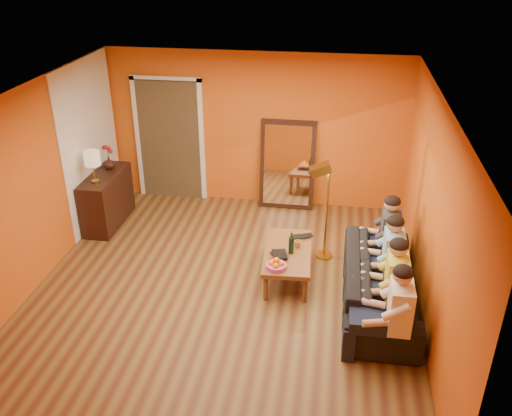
% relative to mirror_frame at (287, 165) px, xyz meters
% --- Properties ---
extents(room_shell, '(5.00, 5.50, 2.60)m').
position_rel_mirror_frame_xyz_m(room_shell, '(-0.55, -2.26, 0.54)').
color(room_shell, brown).
rests_on(room_shell, ground).
extents(white_accent, '(0.02, 1.90, 2.58)m').
position_rel_mirror_frame_xyz_m(white_accent, '(-3.04, -0.88, 0.54)').
color(white_accent, white).
rests_on(white_accent, wall_left).
extents(doorway_recess, '(1.06, 0.30, 2.10)m').
position_rel_mirror_frame_xyz_m(doorway_recess, '(-2.05, 0.20, 0.29)').
color(doorway_recess, '#3F2D19').
rests_on(doorway_recess, floor).
extents(door_jamb_left, '(0.08, 0.06, 2.20)m').
position_rel_mirror_frame_xyz_m(door_jamb_left, '(-2.62, 0.08, 0.29)').
color(door_jamb_left, white).
rests_on(door_jamb_left, wall_back).
extents(door_jamb_right, '(0.08, 0.06, 2.20)m').
position_rel_mirror_frame_xyz_m(door_jamb_right, '(-1.48, 0.08, 0.29)').
color(door_jamb_right, white).
rests_on(door_jamb_right, wall_back).
extents(door_header, '(1.22, 0.06, 0.08)m').
position_rel_mirror_frame_xyz_m(door_header, '(-2.05, 0.08, 1.36)').
color(door_header, white).
rests_on(door_header, wall_back).
extents(mirror_frame, '(0.92, 0.27, 1.51)m').
position_rel_mirror_frame_xyz_m(mirror_frame, '(0.00, 0.00, 0.00)').
color(mirror_frame, black).
rests_on(mirror_frame, floor).
extents(mirror_glass, '(0.78, 0.21, 1.35)m').
position_rel_mirror_frame_xyz_m(mirror_glass, '(0.00, -0.04, 0.00)').
color(mirror_glass, white).
rests_on(mirror_glass, mirror_frame).
extents(sideboard, '(0.44, 1.18, 0.85)m').
position_rel_mirror_frame_xyz_m(sideboard, '(-2.79, -1.08, -0.34)').
color(sideboard, black).
rests_on(sideboard, floor).
extents(table_lamp, '(0.24, 0.24, 0.51)m').
position_rel_mirror_frame_xyz_m(table_lamp, '(-2.79, -1.38, 0.34)').
color(table_lamp, beige).
rests_on(table_lamp, sideboard).
extents(sofa, '(2.24, 0.88, 0.65)m').
position_rel_mirror_frame_xyz_m(sofa, '(1.45, -2.61, -0.43)').
color(sofa, black).
rests_on(sofa, floor).
extents(coffee_table, '(0.69, 1.25, 0.42)m').
position_rel_mirror_frame_xyz_m(coffee_table, '(0.24, -2.19, -0.55)').
color(coffee_table, brown).
rests_on(coffee_table, floor).
extents(floor_lamp, '(0.33, 0.28, 1.44)m').
position_rel_mirror_frame_xyz_m(floor_lamp, '(0.72, -1.59, -0.04)').
color(floor_lamp, '#B19534').
rests_on(floor_lamp, floor).
extents(dog, '(0.41, 0.59, 0.66)m').
position_rel_mirror_frame_xyz_m(dog, '(1.18, -3.11, -0.43)').
color(dog, '#A8714C').
rests_on(dog, floor).
extents(person_far_left, '(0.70, 0.44, 1.22)m').
position_rel_mirror_frame_xyz_m(person_far_left, '(1.58, -3.61, -0.15)').
color(person_far_left, silver).
rests_on(person_far_left, sofa).
extents(person_mid_left, '(0.70, 0.44, 1.22)m').
position_rel_mirror_frame_xyz_m(person_mid_left, '(1.58, -3.06, -0.15)').
color(person_mid_left, gold).
rests_on(person_mid_left, sofa).
extents(person_mid_right, '(0.70, 0.44, 1.22)m').
position_rel_mirror_frame_xyz_m(person_mid_right, '(1.58, -2.51, -0.15)').
color(person_mid_right, '#88AED3').
rests_on(person_mid_right, sofa).
extents(person_far_right, '(0.70, 0.44, 1.22)m').
position_rel_mirror_frame_xyz_m(person_far_right, '(1.58, -1.96, -0.15)').
color(person_far_right, '#2F3034').
rests_on(person_far_right, sofa).
extents(fruit_bowl, '(0.26, 0.26, 0.16)m').
position_rel_mirror_frame_xyz_m(fruit_bowl, '(0.14, -2.64, -0.26)').
color(fruit_bowl, '#C6458C').
rests_on(fruit_bowl, coffee_table).
extents(wine_bottle, '(0.07, 0.07, 0.31)m').
position_rel_mirror_frame_xyz_m(wine_bottle, '(0.29, -2.24, -0.18)').
color(wine_bottle, black).
rests_on(wine_bottle, coffee_table).
extents(tumbler, '(0.10, 0.10, 0.09)m').
position_rel_mirror_frame_xyz_m(tumbler, '(0.36, -2.07, -0.29)').
color(tumbler, '#B27F3F').
rests_on(tumbler, coffee_table).
extents(laptop, '(0.36, 0.30, 0.02)m').
position_rel_mirror_frame_xyz_m(laptop, '(0.42, -1.84, -0.33)').
color(laptop, black).
rests_on(laptop, coffee_table).
extents(book_lower, '(0.26, 0.29, 0.02)m').
position_rel_mirror_frame_xyz_m(book_lower, '(0.06, -2.39, -0.33)').
color(book_lower, black).
rests_on(book_lower, coffee_table).
extents(book_mid, '(0.24, 0.27, 0.02)m').
position_rel_mirror_frame_xyz_m(book_mid, '(0.07, -2.38, -0.31)').
color(book_mid, '#A31218').
rests_on(book_mid, book_lower).
extents(book_upper, '(0.23, 0.28, 0.02)m').
position_rel_mirror_frame_xyz_m(book_upper, '(0.06, -2.40, -0.29)').
color(book_upper, black).
rests_on(book_upper, book_mid).
extents(vase, '(0.19, 0.19, 0.20)m').
position_rel_mirror_frame_xyz_m(vase, '(-2.79, -0.83, 0.19)').
color(vase, black).
rests_on(vase, sideboard).
extents(flowers, '(0.17, 0.17, 0.42)m').
position_rel_mirror_frame_xyz_m(flowers, '(-2.79, -0.83, 0.42)').
color(flowers, '#A31218').
rests_on(flowers, vase).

